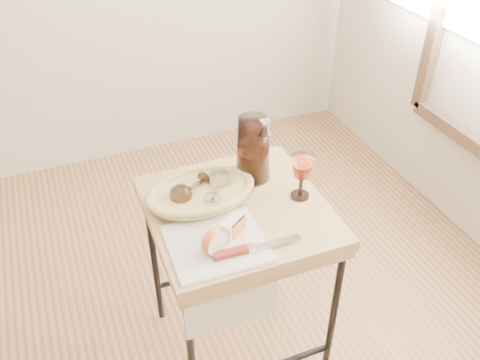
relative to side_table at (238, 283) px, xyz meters
name	(u,v)px	position (x,y,z in m)	size (l,w,h in m)	color
side_table	(238,283)	(0.00, 0.00, 0.00)	(0.55, 0.55, 0.71)	olive
tea_towel	(217,243)	(-0.12, -0.13, 0.36)	(0.28, 0.25, 0.01)	white
bread_basket	(201,195)	(-0.10, 0.07, 0.38)	(0.32, 0.22, 0.05)	#B79140
goblet_lying_a	(191,188)	(-0.12, 0.09, 0.40)	(0.12, 0.07, 0.07)	#4B321F
goblet_lying_b	(217,188)	(-0.05, 0.06, 0.40)	(0.12, 0.08, 0.08)	white
pitcher	(253,148)	(0.11, 0.13, 0.47)	(0.16, 0.24, 0.27)	black
wine_goblet	(301,177)	(0.21, -0.03, 0.43)	(0.08, 0.08, 0.16)	white
apple_half	(212,240)	(-0.14, -0.16, 0.40)	(0.08, 0.04, 0.07)	red
apple_wedge	(232,227)	(-0.06, -0.11, 0.38)	(0.07, 0.04, 0.05)	white
table_knife	(254,247)	(-0.03, -0.20, 0.37)	(0.26, 0.03, 0.02)	silver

